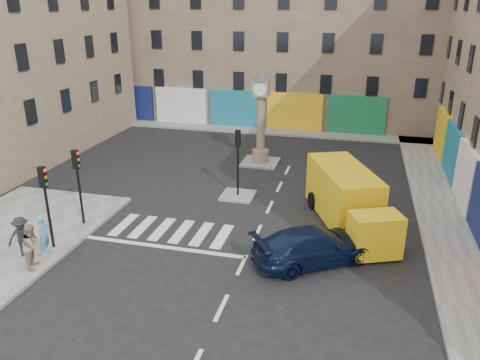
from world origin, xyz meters
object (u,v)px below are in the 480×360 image
at_px(traffic_light_island, 238,152).
at_px(pedestrian_blue, 44,235).
at_px(clock_pillar, 261,111).
at_px(traffic_light_left_near, 46,194).
at_px(navy_sedan, 314,246).
at_px(traffic_light_left_far, 78,175).
at_px(pedestrian_tan, 33,246).
at_px(pedestrian_dark, 22,236).
at_px(yellow_van, 348,199).

height_order(traffic_light_island, pedestrian_blue, traffic_light_island).
relative_size(clock_pillar, pedestrian_blue, 3.49).
bearing_deg(traffic_light_left_near, navy_sedan, 9.12).
bearing_deg(traffic_light_left_far, pedestrian_tan, -85.71).
bearing_deg(pedestrian_dark, traffic_light_island, 3.75).
bearing_deg(traffic_light_island, pedestrian_tan, -122.55).
xyz_separation_m(traffic_light_left_near, clock_pillar, (6.30, 13.80, 0.93)).
xyz_separation_m(navy_sedan, pedestrian_blue, (-11.06, -2.35, 0.27)).
relative_size(traffic_light_left_near, yellow_van, 0.49).
distance_m(clock_pillar, pedestrian_blue, 15.86).
distance_m(yellow_van, pedestrian_dark, 14.66).
distance_m(pedestrian_blue, pedestrian_dark, 0.87).
relative_size(navy_sedan, pedestrian_blue, 2.97).
bearing_deg(yellow_van, clock_pillar, 104.14).
bearing_deg(clock_pillar, pedestrian_dark, -115.52).
height_order(traffic_light_island, yellow_van, traffic_light_island).
bearing_deg(pedestrian_tan, clock_pillar, -39.37).
bearing_deg(navy_sedan, yellow_van, -50.88).
height_order(traffic_light_left_far, pedestrian_tan, traffic_light_left_far).
relative_size(traffic_light_left_far, pedestrian_blue, 2.11).
distance_m(traffic_light_left_near, traffic_light_left_far, 2.40).
bearing_deg(clock_pillar, traffic_light_island, -90.00).
distance_m(yellow_van, pedestrian_tan, 14.09).
distance_m(navy_sedan, pedestrian_blue, 11.31).
xyz_separation_m(traffic_light_island, navy_sedan, (4.82, -6.02, -1.84)).
bearing_deg(pedestrian_dark, traffic_light_left_far, 30.21).
bearing_deg(navy_sedan, traffic_light_left_far, 52.17).
height_order(traffic_light_island, pedestrian_tan, traffic_light_island).
bearing_deg(navy_sedan, pedestrian_blue, 67.33).
relative_size(traffic_light_left_far, traffic_light_island, 1.00).
bearing_deg(traffic_light_left_near, pedestrian_blue, -84.50).
bearing_deg(traffic_light_left_near, traffic_light_left_far, 90.00).
height_order(traffic_light_island, clock_pillar, clock_pillar).
relative_size(traffic_light_island, pedestrian_dark, 2.11).
bearing_deg(traffic_light_left_near, pedestrian_dark, -128.02).
bearing_deg(pedestrian_blue, traffic_light_island, -49.25).
relative_size(clock_pillar, navy_sedan, 1.17).
bearing_deg(navy_sedan, pedestrian_dark, 68.27).
bearing_deg(traffic_light_left_near, yellow_van, 25.29).
distance_m(traffic_light_left_near, clock_pillar, 15.19).
bearing_deg(pedestrian_blue, traffic_light_left_far, -11.45).
distance_m(traffic_light_left_near, yellow_van, 13.65).
distance_m(yellow_van, pedestrian_blue, 13.79).
height_order(pedestrian_blue, pedestrian_dark, pedestrian_dark).
distance_m(traffic_light_left_far, traffic_light_island, 8.30).
xyz_separation_m(traffic_light_island, pedestrian_tan, (-6.00, -9.40, -1.50)).
height_order(clock_pillar, pedestrian_tan, clock_pillar).
relative_size(pedestrian_blue, pedestrian_tan, 0.93).
xyz_separation_m(traffic_light_left_near, traffic_light_left_far, (0.00, 2.40, 0.00)).
bearing_deg(traffic_light_left_far, navy_sedan, -3.17).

